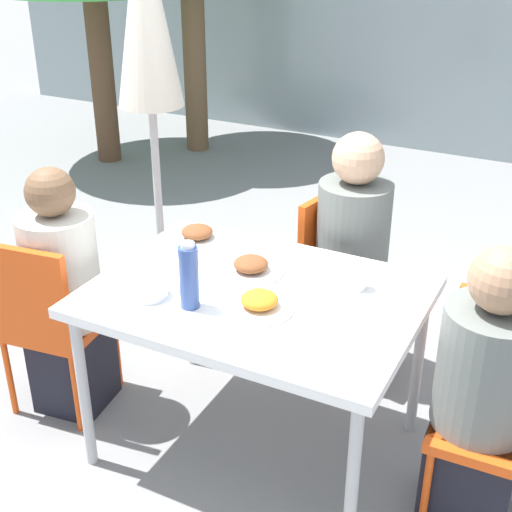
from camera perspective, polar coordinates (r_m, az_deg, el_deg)
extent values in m
plane|color=gray|center=(3.12, 0.00, -14.84)|extent=(24.00, 24.00, 0.00)
cube|color=white|center=(2.70, 0.00, -3.23)|extent=(1.23, 0.91, 0.04)
cylinder|color=#B7B7B7|center=(2.90, -13.62, -10.52)|extent=(0.04, 0.04, 0.71)
cylinder|color=#B7B7B7|center=(2.46, 7.69, -17.87)|extent=(0.04, 0.04, 0.71)
cylinder|color=#B7B7B7|center=(3.42, -5.27, -3.59)|extent=(0.04, 0.04, 0.71)
cylinder|color=#B7B7B7|center=(3.06, 12.83, -8.27)|extent=(0.04, 0.04, 0.71)
cube|color=#E54C14|center=(3.25, -15.51, -5.10)|extent=(0.45, 0.45, 0.04)
cube|color=#E54C14|center=(3.01, -17.96, -3.04)|extent=(0.40, 0.08, 0.42)
cylinder|color=#E54C14|center=(3.56, -15.83, -6.20)|extent=(0.03, 0.03, 0.39)
cylinder|color=#E54C14|center=(3.39, -11.08, -7.39)|extent=(0.03, 0.03, 0.39)
cylinder|color=#E54C14|center=(3.35, -19.12, -9.08)|extent=(0.03, 0.03, 0.39)
cylinder|color=#E54C14|center=(3.17, -14.19, -10.56)|extent=(0.03, 0.03, 0.39)
cube|color=black|center=(3.33, -14.38, -8.17)|extent=(0.32, 0.32, 0.43)
cylinder|color=beige|center=(3.09, -15.35, -1.06)|extent=(0.32, 0.32, 0.50)
sphere|color=brown|center=(2.95, -16.15, 4.95)|extent=(0.20, 0.20, 0.20)
cube|color=#E54C14|center=(2.69, 18.37, -13.05)|extent=(0.41, 0.41, 0.04)
cube|color=#E54C14|center=(2.70, 19.67, -6.95)|extent=(0.40, 0.05, 0.42)
cylinder|color=#E54C14|center=(2.71, 13.41, -17.97)|extent=(0.03, 0.03, 0.39)
cylinder|color=#E54C14|center=(2.96, 14.97, -13.63)|extent=(0.03, 0.03, 0.39)
cube|color=black|center=(2.81, 16.75, -15.94)|extent=(0.31, 0.31, 0.43)
cylinder|color=slate|center=(2.54, 18.05, -8.53)|extent=(0.34, 0.34, 0.45)
sphere|color=#9E7556|center=(2.37, 19.19, -1.84)|extent=(0.22, 0.22, 0.22)
cube|color=#E54C14|center=(3.41, 7.89, -2.63)|extent=(0.47, 0.47, 0.04)
cube|color=#E54C14|center=(3.39, 5.48, 1.67)|extent=(0.11, 0.40, 0.42)
cylinder|color=#E54C14|center=(3.59, 11.40, -5.38)|extent=(0.03, 0.03, 0.39)
cylinder|color=#E54C14|center=(3.33, 8.70, -7.90)|extent=(0.03, 0.03, 0.39)
cylinder|color=#E54C14|center=(3.72, 6.76, -3.75)|extent=(0.03, 0.03, 0.39)
cylinder|color=#E54C14|center=(3.47, 3.81, -6.02)|extent=(0.03, 0.03, 0.39)
cube|color=#473D33|center=(3.48, 7.27, -5.79)|extent=(0.35, 0.35, 0.43)
cylinder|color=slate|center=(3.24, 7.75, 1.41)|extent=(0.33, 0.33, 0.53)
sphere|color=tan|center=(3.10, 8.18, 7.74)|extent=(0.23, 0.23, 0.23)
cylinder|color=#333333|center=(4.22, -7.36, -2.55)|extent=(0.36, 0.36, 0.05)
cylinder|color=#BCBCBC|center=(3.83, -8.27, 11.01)|extent=(0.04, 0.04, 2.11)
cone|color=beige|center=(3.72, -8.86, 19.27)|extent=(0.34, 0.34, 1.00)
cylinder|color=white|center=(2.57, 0.27, -4.17)|extent=(0.25, 0.25, 0.01)
ellipsoid|color=orange|center=(2.55, 0.27, -3.51)|extent=(0.14, 0.14, 0.05)
cylinder|color=white|center=(3.09, -4.71, 1.37)|extent=(0.25, 0.25, 0.01)
ellipsoid|color=brown|center=(3.08, -4.73, 1.95)|extent=(0.14, 0.14, 0.05)
cylinder|color=white|center=(2.81, -0.41, -1.25)|extent=(0.25, 0.25, 0.01)
ellipsoid|color=brown|center=(2.80, -0.41, -0.63)|extent=(0.14, 0.14, 0.06)
cylinder|color=#334C8E|center=(2.55, -5.38, -1.72)|extent=(0.07, 0.07, 0.24)
cylinder|color=white|center=(2.49, -5.50, 0.88)|extent=(0.05, 0.05, 0.02)
cylinder|color=white|center=(2.71, 8.18, -1.66)|extent=(0.07, 0.07, 0.10)
cylinder|color=white|center=(2.67, -8.57, -2.71)|extent=(0.14, 0.14, 0.05)
cylinder|color=brown|center=(6.32, -12.19, 13.74)|extent=(0.20, 0.20, 1.43)
cylinder|color=brown|center=(6.49, -4.93, 15.25)|extent=(0.20, 0.20, 1.59)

